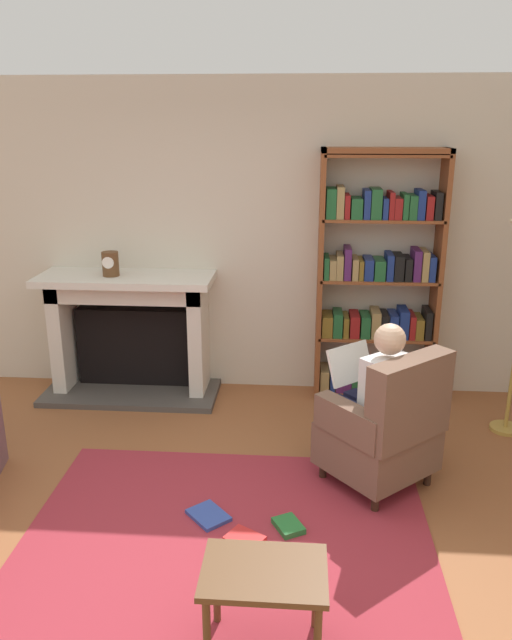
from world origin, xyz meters
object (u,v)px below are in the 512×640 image
fireplace (131,330)px  armchair_reading (386,429)px  side_table (264,583)px  bookshelf (378,284)px  seated_reader (374,395)px  mantel_clock (110,264)px

fireplace → armchair_reading: size_ratio=1.58×
armchair_reading → side_table: armchair_reading is taller
bookshelf → armchair_reading: bearing=-92.9°
seated_reader → side_table: seated_reader is taller
mantel_clock → seated_reader: size_ratio=0.18×
mantel_clock → armchair_reading: mantel_clock is taller
mantel_clock → seated_reader: bearing=-30.2°
mantel_clock → fireplace: bearing=42.1°
seated_reader → bookshelf: bearing=-137.6°
bookshelf → side_table: bearing=-105.2°
bookshelf → mantel_clock: bearing=-176.6°
fireplace → side_table: bearing=-64.5°
fireplace → seated_reader: size_ratio=1.34×
mantel_clock → side_table: size_ratio=0.36×
fireplace → armchair_reading: bearing=-34.4°
seated_reader → mantel_clock: bearing=-71.4°
fireplace → mantel_clock: bearing=-137.9°
mantel_clock → seated_reader: 2.50m
mantel_clock → side_table: mantel_clock is taller
fireplace → side_table: 3.15m
seated_reader → side_table: bearing=26.3°
fireplace → mantel_clock: size_ratio=7.50×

